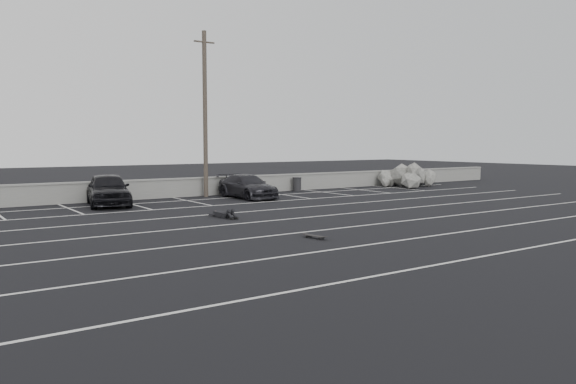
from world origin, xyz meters
TOP-DOWN VIEW (x-y plane):
  - ground at (0.00, 0.00)m, footprint 120.00×120.00m
  - seawall at (0.00, 14.00)m, footprint 50.00×0.45m
  - stall_lines at (-0.08, 4.41)m, footprint 36.00×20.05m
  - car_left at (-6.11, 11.91)m, footprint 2.78×4.92m
  - car_right at (1.30, 11.30)m, footprint 1.84×4.42m
  - utility_pole at (-0.27, 13.20)m, footprint 1.22×0.24m
  - trash_bin at (6.11, 13.38)m, footprint 0.75×0.75m
  - riprap_pile at (14.83, 12.10)m, footprint 4.91×4.04m
  - person at (-3.60, 5.09)m, footprint 1.01×2.16m
  - skateboard at (-3.59, -1.21)m, footprint 0.35×0.81m

SIDE VIEW (x-z plane):
  - ground at x=0.00m, z-range 0.00..0.00m
  - stall_lines at x=-0.08m, z-range 0.00..0.01m
  - skateboard at x=-3.59m, z-range 0.03..0.12m
  - person at x=-3.60m, z-range 0.00..0.42m
  - trash_bin at x=6.11m, z-range 0.01..0.87m
  - riprap_pile at x=14.83m, z-range -0.11..1.17m
  - seawall at x=0.00m, z-range 0.02..1.08m
  - car_right at x=1.30m, z-range 0.00..1.28m
  - car_left at x=-6.11m, z-range 0.00..1.58m
  - utility_pole at x=-0.27m, z-range 0.06..9.19m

